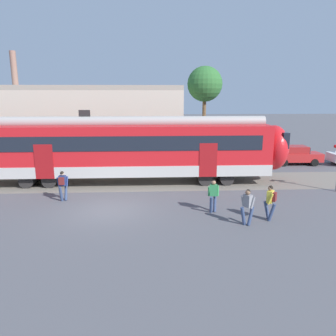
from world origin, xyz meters
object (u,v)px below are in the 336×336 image
object	(u,v)px
pedestrian_navy	(63,183)
pedestrian_green	(213,193)
pedestrian_yellow	(271,200)
parked_car_red	(296,155)
pedestrian_grey	(247,205)

from	to	relation	value
pedestrian_navy	pedestrian_green	xyz separation A→B (m)	(7.82, -2.14, 0.00)
pedestrian_yellow	parked_car_red	size ratio (longest dim) A/B	0.41
pedestrian_grey	pedestrian_yellow	distance (m)	1.33
pedestrian_grey	parked_car_red	bearing A→B (deg)	58.46
pedestrian_navy	pedestrian_yellow	bearing A→B (deg)	-18.04
pedestrian_green	parked_car_red	world-z (taller)	pedestrian_green
pedestrian_green	pedestrian_grey	xyz separation A→B (m)	(1.19, -1.71, -0.03)
pedestrian_navy	pedestrian_grey	bearing A→B (deg)	-23.16
pedestrian_green	pedestrian_yellow	xyz separation A→B (m)	(2.41, -1.19, 0.00)
pedestrian_green	parked_car_red	size ratio (longest dim) A/B	0.41
pedestrian_yellow	parked_car_red	xyz separation A→B (m)	(6.50, 12.05, -0.21)
pedestrian_navy	pedestrian_yellow	distance (m)	10.77
pedestrian_navy	parked_car_red	xyz separation A→B (m)	(16.74, 8.72, -0.21)
pedestrian_green	pedestrian_navy	bearing A→B (deg)	164.67
pedestrian_yellow	pedestrian_navy	bearing A→B (deg)	161.96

